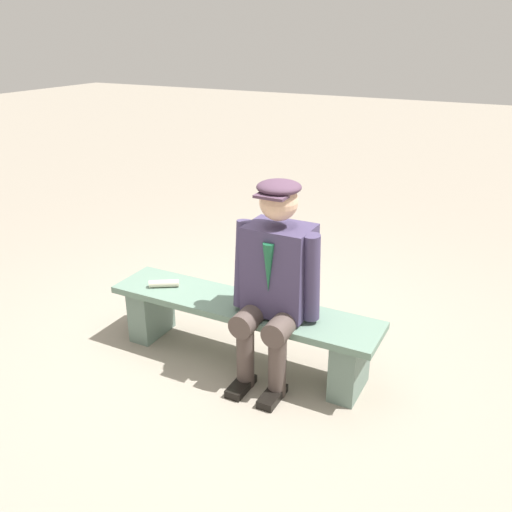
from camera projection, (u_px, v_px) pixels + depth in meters
ground_plane at (242, 359)px, 3.68m from camera, size 30.00×30.00×0.00m
bench at (242, 323)px, 3.57m from camera, size 1.82×0.40×0.42m
seated_man at (275, 276)px, 3.26m from camera, size 0.56×0.56×1.27m
rolled_magazine at (164, 284)px, 3.73m from camera, size 0.20×0.15×0.05m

